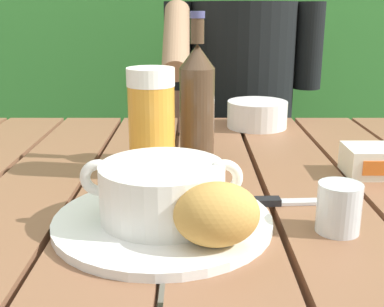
{
  "coord_description": "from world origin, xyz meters",
  "views": [
    {
      "loc": [
        -0.04,
        -0.82,
        1.01
      ],
      "look_at": [
        -0.04,
        -0.12,
        0.8
      ],
      "focal_mm": 45.66,
      "sensor_mm": 36.0,
      "label": 1
    }
  ],
  "objects": [
    {
      "name": "soup_bowl",
      "position": [
        -0.08,
        -0.22,
        0.78
      ],
      "size": [
        0.22,
        0.17,
        0.08
      ],
      "color": "white",
      "rests_on": "serving_plate"
    },
    {
      "name": "person_eating",
      "position": [
        0.11,
        0.68,
        0.73
      ],
      "size": [
        0.48,
        0.47,
        1.24
      ],
      "color": "black",
      "rests_on": "ground_plane"
    },
    {
      "name": "beer_glass",
      "position": [
        -0.11,
        -0.01,
        0.83
      ],
      "size": [
        0.08,
        0.08,
        0.18
      ],
      "color": "orange",
      "rests_on": "dining_table"
    },
    {
      "name": "chair_near_diner",
      "position": [
        0.12,
        0.88,
        0.49
      ],
      "size": [
        0.45,
        0.46,
        1.01
      ],
      "color": "brown",
      "rests_on": "ground_plane"
    },
    {
      "name": "beer_bottle",
      "position": [
        -0.03,
        0.05,
        0.85
      ],
      "size": [
        0.06,
        0.06,
        0.27
      ],
      "color": "#493523",
      "rests_on": "dining_table"
    },
    {
      "name": "water_glass_small",
      "position": [
        0.15,
        -0.24,
        0.77
      ],
      "size": [
        0.06,
        0.06,
        0.07
      ],
      "color": "silver",
      "rests_on": "dining_table"
    },
    {
      "name": "serving_plate",
      "position": [
        -0.08,
        -0.22,
        0.74
      ],
      "size": [
        0.29,
        0.29,
        0.01
      ],
      "color": "white",
      "rests_on": "dining_table"
    },
    {
      "name": "dining_table",
      "position": [
        -0.0,
        0.0,
        0.64
      ],
      "size": [
        1.34,
        0.88,
        0.73
      ],
      "color": "brown",
      "rests_on": "ground_plane"
    },
    {
      "name": "table_knife",
      "position": [
        0.09,
        -0.15,
        0.74
      ],
      "size": [
        0.17,
        0.03,
        0.01
      ],
      "color": "silver",
      "rests_on": "dining_table"
    },
    {
      "name": "diner_bowl",
      "position": [
        0.12,
        0.34,
        0.76
      ],
      "size": [
        0.14,
        0.14,
        0.06
      ],
      "color": "white",
      "rests_on": "dining_table"
    },
    {
      "name": "butter_tub",
      "position": [
        0.28,
        -0.01,
        0.76
      ],
      "size": [
        0.11,
        0.08,
        0.05
      ],
      "color": "white",
      "rests_on": "dining_table"
    },
    {
      "name": "bread_roll",
      "position": [
        -0.01,
        -0.3,
        0.78
      ],
      "size": [
        0.11,
        0.09,
        0.08
      ],
      "color": "#C79344",
      "rests_on": "serving_plate"
    }
  ]
}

